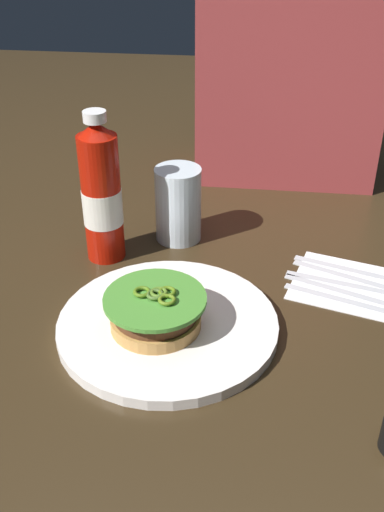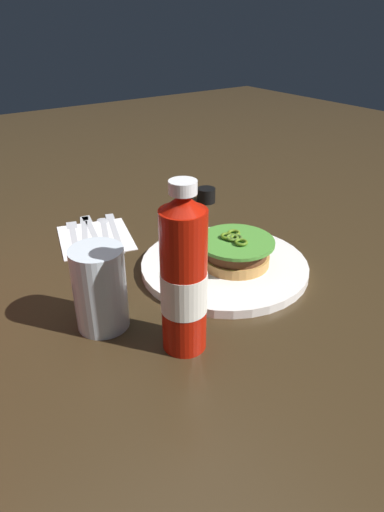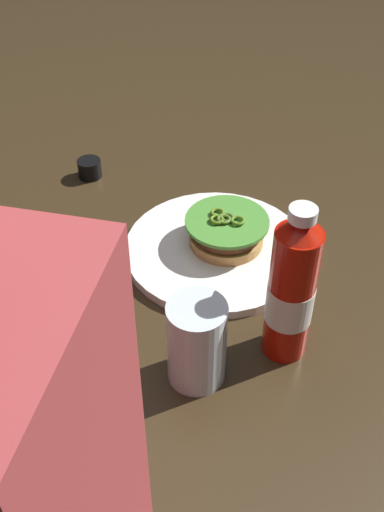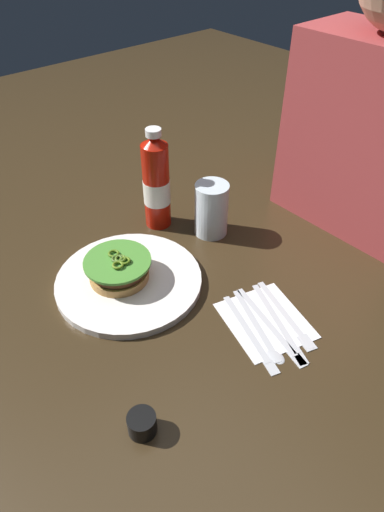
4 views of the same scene
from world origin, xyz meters
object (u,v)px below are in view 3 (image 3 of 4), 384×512
Objects in this scene: burger_sandwich at (227,231)px; butter_knife at (18,285)px; condiment_cup at (90,168)px; fork_utensil at (11,296)px; spoon_utensil at (34,268)px; water_glass at (197,343)px; napkin at (39,285)px; ketchup_bottle at (291,292)px; dinner_plate at (216,249)px; steak_knife at (44,262)px; table_knife at (25,278)px.

butter_knife is at bearing 28.20° from burger_sandwich.
condiment_cup is 0.34m from fork_utensil.
water_glass is at bearing 154.07° from spoon_utensil.
water_glass reaches higher than napkin.
butter_knife is (0.41, -0.03, -0.10)m from ketchup_bottle.
ketchup_bottle is 1.34× the size of spoon_utensil.
dinner_plate reaches higher than fork_utensil.
spoon_utensil is at bearing 22.18° from burger_sandwich.
ketchup_bottle is 1.26× the size of steak_knife.
spoon_utensil is 0.03m from table_knife.
steak_knife is 0.02m from spoon_utensil.
water_glass is 0.66× the size of steak_knife.
table_knife is 0.04m from fork_utensil.
ketchup_bottle is at bearing 121.34° from burger_sandwich.
table_knife is at bearing -13.93° from napkin.
fork_utensil is at bearing 89.29° from condiment_cup.
napkin is (-0.03, 0.30, -0.02)m from condiment_cup.
fork_utensil is at bearing -14.30° from water_glass.
burger_sandwich is at bearing -136.96° from dinner_plate.
spoon_utensil is 0.04m from butter_knife.
table_knife is 0.02m from butter_knife.
table_knife is (0.28, 0.13, -0.00)m from dinner_plate.
dinner_plate is at bearing -159.13° from spoon_utensil.
water_glass reaches higher than burger_sandwich.
condiment_cup is at bearing -28.13° from burger_sandwich.
burger_sandwich is 0.69× the size of butter_knife.
steak_knife and butter_knife have the same top height.
steak_knife is (-0.01, 0.25, -0.01)m from condiment_cup.
condiment_cup is 0.25m from steak_knife.
burger_sandwich is 1.07× the size of water_glass.
spoon_utensil and butter_knife have the same top height.
napkin is at bearing 166.07° from table_knife.
burger_sandwich reaches higher than condiment_cup.
napkin is (0.25, 0.13, -0.01)m from dinner_plate.
condiment_cup is 0.27m from spoon_utensil.
fork_utensil is (0.03, 0.03, 0.00)m from napkin.
ketchup_bottle reaches higher than spoon_utensil.
fork_utensil is at bearing 83.16° from spoon_utensil.
condiment_cup reaches higher than steak_knife.
napkin is 0.86× the size of fork_utensil.
water_glass is (-0.01, 0.26, 0.02)m from burger_sandwich.
spoon_utensil is at bearing 90.78° from condiment_cup.
napkin is 0.83× the size of steak_knife.
ketchup_bottle is 0.40m from napkin.
table_knife is at bearing 25.95° from burger_sandwich.
napkin is 0.05m from fork_utensil.
steak_knife is at bearing -12.80° from ketchup_bottle.
napkin is at bearing -161.15° from butter_knife.
steak_knife is 1.04× the size of fork_utensil.
ketchup_bottle is 1.31× the size of fork_utensil.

